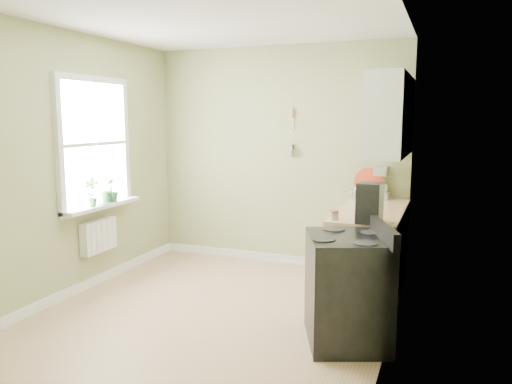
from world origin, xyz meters
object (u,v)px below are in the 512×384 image
(stove, at_px, (347,288))
(stand_mixer, at_px, (382,183))
(kettle, at_px, (357,193))
(coffee_maker, at_px, (369,204))

(stove, distance_m, stand_mixer, 2.03)
(stand_mixer, height_order, kettle, stand_mixer)
(stand_mixer, bearing_deg, kettle, -130.43)
(stove, xyz_separation_m, stand_mixer, (0.01, 1.92, 0.63))
(stove, height_order, stand_mixer, stand_mixer)
(kettle, distance_m, coffee_maker, 1.21)
(stand_mixer, height_order, coffee_maker, stand_mixer)
(stove, xyz_separation_m, coffee_maker, (0.08, 0.48, 0.63))
(coffee_maker, bearing_deg, stove, -99.84)
(stove, relative_size, coffee_maker, 2.84)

